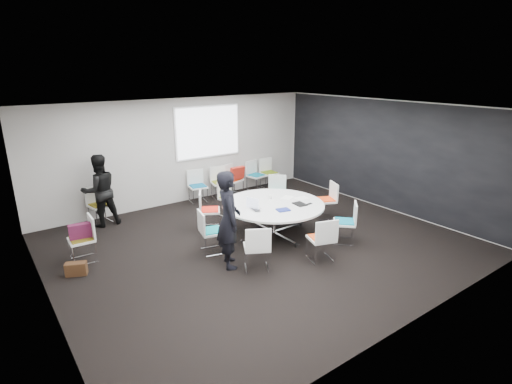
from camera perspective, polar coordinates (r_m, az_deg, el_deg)
room_shell at (r=8.08m, az=1.07°, el=1.89°), size 8.08×7.08×2.88m
conference_table at (r=8.75m, az=2.46°, el=-2.82°), size 2.22×2.22×0.73m
projection_screen at (r=11.20m, az=-6.82°, el=8.52°), size 1.90×0.03×1.35m
chair_ring_a at (r=9.98m, az=9.91°, el=-2.09°), size 0.59×0.60×0.88m
chair_ring_b at (r=10.41m, az=2.94°, el=-1.01°), size 0.64×0.64×0.88m
chair_ring_c at (r=9.99m, az=-3.74°, el=-1.83°), size 0.54×0.53×0.88m
chair_ring_d at (r=9.20m, az=-6.66°, el=-3.63°), size 0.62×0.62×0.88m
chair_ring_e at (r=8.07m, az=-6.38°, el=-6.74°), size 0.54×0.55×0.88m
chair_ring_f at (r=7.37m, az=0.13°, el=-9.08°), size 0.62×0.62×0.88m
chair_ring_g at (r=7.80m, az=9.29°, el=-7.76°), size 0.58×0.57×0.88m
chair_ring_h at (r=8.68m, az=12.53°, el=-5.29°), size 0.64×0.64×0.88m
chair_back_a at (r=11.05m, az=-8.29°, el=-0.06°), size 0.53×0.52×0.88m
chair_back_b at (r=11.34m, az=-5.13°, el=0.50°), size 0.55×0.54×0.88m
chair_back_c at (r=11.60m, az=-3.29°, el=0.94°), size 0.57×0.56×0.88m
chair_back_d at (r=12.02m, az=-0.02°, el=1.57°), size 0.53×0.52×0.88m
chair_back_e at (r=12.33m, az=1.85°, el=1.96°), size 0.48×0.47×0.88m
chair_spare_left at (r=8.36m, az=-23.43°, el=-7.29°), size 0.47×0.48×0.88m
chair_person_back at (r=10.18m, az=-21.34°, el=-2.66°), size 0.53×0.52×0.88m
person_main at (r=7.29m, az=-3.92°, el=-3.93°), size 0.66×0.78×1.83m
person_back at (r=9.85m, az=-21.43°, el=0.18°), size 0.85×0.67×1.69m
laptop at (r=8.31m, az=0.13°, el=-2.43°), size 0.23×0.32×0.02m
laptop_lid at (r=8.30m, az=-0.51°, el=-1.59°), size 0.12×0.29×0.22m
notebook_black at (r=8.66m, az=6.28°, el=-1.72°), size 0.24×0.32×0.02m
tablet_folio at (r=8.27m, az=3.91°, el=-2.56°), size 0.30×0.25×0.03m
papers_right at (r=9.08m, az=4.46°, el=-0.79°), size 0.36×0.32×0.00m
papers_front at (r=9.07m, az=6.49°, el=-0.88°), size 0.33×0.25×0.00m
cup at (r=8.98m, az=2.04°, el=-0.68°), size 0.08×0.08×0.09m
phone at (r=8.72m, az=7.63°, el=-1.68°), size 0.15×0.09×0.01m
maroon_bag at (r=8.22m, az=-23.82°, el=-5.12°), size 0.42×0.20×0.28m
brown_bag at (r=7.93m, az=-24.30°, el=-9.98°), size 0.39×0.30×0.24m
red_jacket at (r=11.31m, az=-2.69°, el=2.74°), size 0.45×0.18×0.36m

